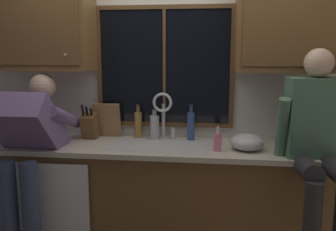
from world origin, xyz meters
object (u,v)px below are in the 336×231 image
(bottle_tall_clear, at_px, (138,124))
(bottle_amber_small, at_px, (155,127))
(person_standing, at_px, (29,148))
(mixing_bowl, at_px, (247,142))
(bottle_green_glass, at_px, (191,125))
(cutting_board, at_px, (107,120))
(soap_dispenser, at_px, (218,141))
(knife_block, at_px, (90,126))
(person_sitting_on_counter, at_px, (318,134))

(bottle_tall_clear, relative_size, bottle_amber_small, 1.10)
(person_standing, height_order, mixing_bowl, person_standing)
(bottle_tall_clear, bearing_deg, bottle_green_glass, -2.45)
(cutting_board, distance_m, soap_dispenser, 1.01)
(mixing_bowl, bearing_deg, bottle_green_glass, 149.98)
(mixing_bowl, bearing_deg, knife_block, 171.73)
(person_standing, height_order, person_sitting_on_counter, person_sitting_on_counter)
(cutting_board, xyz_separation_m, bottle_green_glass, (0.73, -0.02, -0.02))
(person_standing, distance_m, mixing_bowl, 1.66)
(person_standing, distance_m, bottle_amber_small, 1.01)
(knife_block, xyz_separation_m, soap_dispenser, (1.08, -0.25, -0.04))
(person_standing, bearing_deg, knife_block, 50.38)
(soap_dispenser, bearing_deg, bottle_amber_small, 150.81)
(mixing_bowl, relative_size, bottle_amber_small, 0.97)
(mixing_bowl, xyz_separation_m, bottle_tall_clear, (-0.90, 0.28, 0.06))
(person_standing, xyz_separation_m, bottle_green_glass, (1.20, 0.48, 0.11))
(knife_block, xyz_separation_m, bottle_tall_clear, (0.40, 0.09, 0.01))
(knife_block, distance_m, cutting_board, 0.16)
(person_standing, relative_size, cutting_board, 4.89)
(person_standing, distance_m, bottle_green_glass, 1.29)
(knife_block, bearing_deg, bottle_tall_clear, 12.20)
(bottle_tall_clear, bearing_deg, knife_block, -167.80)
(knife_block, bearing_deg, mixing_bowl, -8.27)
(bottle_green_glass, distance_m, bottle_tall_clear, 0.46)
(person_standing, relative_size, knife_block, 4.61)
(person_standing, xyz_separation_m, cutting_board, (0.47, 0.50, 0.14))
(knife_block, relative_size, mixing_bowl, 1.25)
(mixing_bowl, relative_size, bottle_green_glass, 0.85)
(bottle_green_glass, xyz_separation_m, bottle_tall_clear, (-0.45, 0.02, -0.00))
(cutting_board, distance_m, mixing_bowl, 1.21)
(person_standing, bearing_deg, bottle_tall_clear, 33.80)
(knife_block, relative_size, bottle_green_glass, 1.06)
(mixing_bowl, distance_m, bottle_tall_clear, 0.94)
(knife_block, height_order, bottle_amber_small, knife_block)
(cutting_board, distance_m, bottle_tall_clear, 0.28)
(mixing_bowl, xyz_separation_m, soap_dispenser, (-0.22, -0.06, 0.01))
(soap_dispenser, distance_m, bottle_amber_small, 0.61)
(person_sitting_on_counter, xyz_separation_m, bottle_amber_small, (-1.20, 0.45, -0.07))
(person_standing, height_order, bottle_amber_small, person_standing)
(bottle_tall_clear, bearing_deg, mixing_bowl, -17.09)
(cutting_board, height_order, bottle_amber_small, cutting_board)
(cutting_board, bearing_deg, bottle_amber_small, -5.01)
(person_sitting_on_counter, bearing_deg, mixing_bowl, 154.80)
(soap_dispenser, relative_size, bottle_tall_clear, 0.65)
(knife_block, distance_m, bottle_green_glass, 0.86)
(knife_block, bearing_deg, bottle_amber_small, 5.10)
(knife_block, relative_size, bottle_tall_clear, 1.10)
(person_sitting_on_counter, distance_m, bottle_green_glass, 1.02)
(person_sitting_on_counter, height_order, bottle_amber_small, person_sitting_on_counter)
(bottle_tall_clear, xyz_separation_m, bottle_amber_small, (0.15, -0.04, -0.01))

